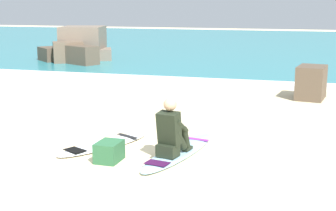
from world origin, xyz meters
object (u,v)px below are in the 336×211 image
Objects in this scene: surfboard_spare_near at (104,144)px; surfboard_main at (179,151)px; surfer_seated at (171,133)px; shoreline_rock at (311,82)px; beach_bag at (109,152)px.

surfboard_main is at bearing -1.46° from surfboard_spare_near.
surfer_seated is 0.47× the size of surfboard_spare_near.
surfboard_spare_near is at bearing -122.44° from shoreline_rock.
surfer_seated is 1.05m from beach_bag.
surfboard_spare_near is 0.86m from beach_bag.
surfboard_spare_near is (-1.40, 0.04, 0.00)m from surfboard_main.
surfer_seated reaches higher than surfboard_main.
beach_bag is (0.41, -0.74, 0.12)m from surfboard_spare_near.
surfboard_main is 2.56× the size of shoreline_rock.
surfer_seated is at bearing -14.50° from surfboard_spare_near.
surfer_seated is 6.25m from shoreline_rock.
surfboard_spare_near is 1.99× the size of shoreline_rock.
surfboard_main is 5.37× the size of beach_bag.
surfboard_spare_near is 4.19× the size of beach_bag.
shoreline_rock is at bearing 69.73° from surfer_seated.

